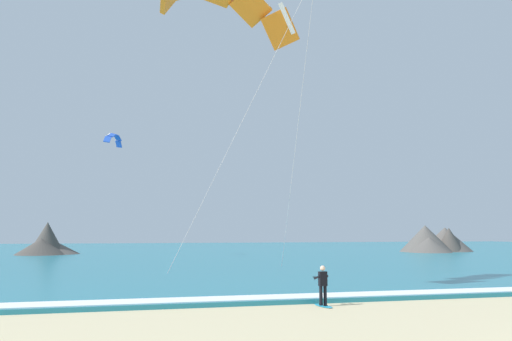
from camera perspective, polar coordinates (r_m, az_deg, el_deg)
name	(u,v)px	position (r m, az deg, el deg)	size (l,w,h in m)	color
sea	(214,251)	(82.74, -4.68, -8.90)	(200.00, 120.00, 0.20)	teal
surf_foam	(421,292)	(26.63, 17.81, -12.73)	(200.00, 1.66, 0.04)	white
surfboard	(323,306)	(22.50, 7.46, -14.64)	(0.58, 1.44, 0.09)	#239EC6
kitesurfer	(323,283)	(22.40, 7.40, -12.32)	(0.55, 0.55, 1.69)	black
kite_primary	(226,0)	(30.02, -3.34, 18.37)	(8.47, 7.86, 16.10)	orange
kite_distant	(114,138)	(65.51, -15.47, 3.47)	(2.17, 4.00, 1.49)	blue
headland_right	(436,240)	(82.33, 19.32, -7.33)	(12.44, 10.84, 4.12)	#56514C
headland_left	(47,245)	(73.63, -22.14, -7.65)	(8.62, 9.37, 4.43)	#56514C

